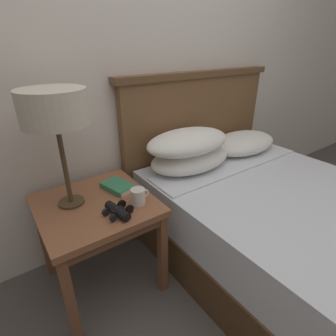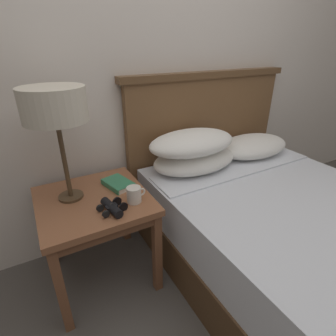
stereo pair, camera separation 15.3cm
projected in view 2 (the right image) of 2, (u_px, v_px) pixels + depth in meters
The scene contains 8 objects.
ground_plane at pixel (223, 312), 1.43m from camera, with size 20.00×20.00×0.00m, color #514C47.
wall_back at pixel (142, 47), 1.62m from camera, with size 8.00×0.06×2.60m.
nightstand at pixel (95, 210), 1.45m from camera, with size 0.58×0.58×0.57m.
bed at pixel (296, 241), 1.48m from camera, with size 1.36×2.05×1.15m.
table_lamp at pixel (54, 107), 1.21m from camera, with size 0.30×0.30×0.58m.
book_on_nightstand at pixel (118, 184), 1.53m from camera, with size 0.16×0.21×0.03m.
binoculars_pair at pixel (112, 207), 1.30m from camera, with size 0.15×0.16×0.05m.
coffee_mug at pixel (134, 195), 1.37m from camera, with size 0.10×0.08×0.08m.
Camera 2 is at (-0.73, -0.68, 1.33)m, focal length 28.00 mm.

